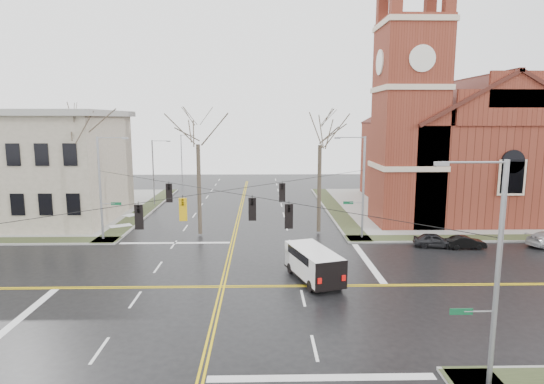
{
  "coord_description": "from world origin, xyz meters",
  "views": [
    {
      "loc": [
        2.56,
        -27.81,
        10.6
      ],
      "look_at": [
        3.32,
        6.0,
        5.17
      ],
      "focal_mm": 30.0,
      "sensor_mm": 36.0,
      "label": 1
    }
  ],
  "objects_px": {
    "signal_pole_se": "(493,270)",
    "tree_ne": "(320,139)",
    "signal_pole_ne": "(361,184)",
    "tree_nw_far": "(81,134)",
    "cargo_van": "(312,261)",
    "tree_nw_near": "(198,138)",
    "streetlight_north_b": "(182,157)",
    "parked_car_a": "(435,240)",
    "church": "(453,138)",
    "signal_pole_nw": "(102,185)",
    "parked_car_b": "(466,242)",
    "streetlight_north_a": "(154,170)"
  },
  "relations": [
    {
      "from": "signal_pole_se",
      "to": "tree_nw_near",
      "type": "bearing_deg",
      "value": 120.43
    },
    {
      "from": "cargo_van",
      "to": "parked_car_a",
      "type": "distance_m",
      "value": 13.42
    },
    {
      "from": "cargo_van",
      "to": "tree_nw_far",
      "type": "distance_m",
      "value": 24.82
    },
    {
      "from": "signal_pole_ne",
      "to": "cargo_van",
      "type": "bearing_deg",
      "value": -117.87
    },
    {
      "from": "church",
      "to": "tree_ne",
      "type": "bearing_deg",
      "value": -146.86
    },
    {
      "from": "cargo_van",
      "to": "tree_nw_far",
      "type": "xyz_separation_m",
      "value": [
        -19.72,
        12.76,
        8.02
      ]
    },
    {
      "from": "signal_pole_nw",
      "to": "parked_car_b",
      "type": "distance_m",
      "value": 31.24
    },
    {
      "from": "parked_car_a",
      "to": "parked_car_b",
      "type": "distance_m",
      "value": 2.48
    },
    {
      "from": "church",
      "to": "tree_ne",
      "type": "relative_size",
      "value": 2.26
    },
    {
      "from": "streetlight_north_a",
      "to": "tree_nw_far",
      "type": "distance_m",
      "value": 15.14
    },
    {
      "from": "streetlight_north_b",
      "to": "parked_car_a",
      "type": "xyz_separation_m",
      "value": [
        27.66,
        -39.27,
        -3.88
      ]
    },
    {
      "from": "church",
      "to": "streetlight_north_b",
      "type": "height_order",
      "value": "church"
    },
    {
      "from": "cargo_van",
      "to": "signal_pole_ne",
      "type": "bearing_deg",
      "value": 45.2
    },
    {
      "from": "church",
      "to": "parked_car_b",
      "type": "bearing_deg",
      "value": -107.9
    },
    {
      "from": "cargo_van",
      "to": "tree_ne",
      "type": "bearing_deg",
      "value": 64.03
    },
    {
      "from": "signal_pole_se",
      "to": "tree_ne",
      "type": "relative_size",
      "value": 0.74
    },
    {
      "from": "signal_pole_se",
      "to": "cargo_van",
      "type": "distance_m",
      "value": 14.33
    },
    {
      "from": "parked_car_a",
      "to": "tree_nw_near",
      "type": "xyz_separation_m",
      "value": [
        -20.16,
        4.42,
        8.34
      ]
    },
    {
      "from": "parked_car_b",
      "to": "tree_nw_near",
      "type": "height_order",
      "value": "tree_nw_near"
    },
    {
      "from": "tree_nw_near",
      "to": "signal_pole_se",
      "type": "bearing_deg",
      "value": -59.57
    },
    {
      "from": "signal_pole_ne",
      "to": "signal_pole_se",
      "type": "relative_size",
      "value": 1.0
    },
    {
      "from": "streetlight_north_b",
      "to": "tree_ne",
      "type": "bearing_deg",
      "value": -61.56
    },
    {
      "from": "streetlight_north_a",
      "to": "parked_car_b",
      "type": "height_order",
      "value": "streetlight_north_a"
    },
    {
      "from": "signal_pole_ne",
      "to": "signal_pole_nw",
      "type": "height_order",
      "value": "same"
    },
    {
      "from": "parked_car_b",
      "to": "signal_pole_nw",
      "type": "bearing_deg",
      "value": 83.65
    },
    {
      "from": "streetlight_north_a",
      "to": "tree_nw_near",
      "type": "height_order",
      "value": "tree_nw_near"
    },
    {
      "from": "tree_nw_far",
      "to": "tree_nw_near",
      "type": "relative_size",
      "value": 1.04
    },
    {
      "from": "streetlight_north_a",
      "to": "streetlight_north_b",
      "type": "distance_m",
      "value": 20.0
    },
    {
      "from": "cargo_van",
      "to": "tree_nw_far",
      "type": "relative_size",
      "value": 0.46
    },
    {
      "from": "signal_pole_nw",
      "to": "tree_ne",
      "type": "bearing_deg",
      "value": 6.72
    },
    {
      "from": "signal_pole_nw",
      "to": "signal_pole_se",
      "type": "bearing_deg",
      "value": -45.45
    },
    {
      "from": "tree_ne",
      "to": "signal_pole_se",
      "type": "bearing_deg",
      "value": -82.26
    },
    {
      "from": "church",
      "to": "streetlight_north_a",
      "type": "distance_m",
      "value": 35.78
    },
    {
      "from": "signal_pole_se",
      "to": "streetlight_north_a",
      "type": "relative_size",
      "value": 1.12
    },
    {
      "from": "streetlight_north_a",
      "to": "parked_car_a",
      "type": "bearing_deg",
      "value": -34.86
    },
    {
      "from": "signal_pole_nw",
      "to": "streetlight_north_a",
      "type": "distance_m",
      "value": 16.52
    },
    {
      "from": "signal_pole_nw",
      "to": "parked_car_a",
      "type": "bearing_deg",
      "value": -5.58
    },
    {
      "from": "signal_pole_nw",
      "to": "streetlight_north_b",
      "type": "xyz_separation_m",
      "value": [
        0.67,
        36.5,
        -0.48
      ]
    },
    {
      "from": "tree_nw_far",
      "to": "signal_pole_nw",
      "type": "bearing_deg",
      "value": -44.9
    },
    {
      "from": "church",
      "to": "streetlight_north_a",
      "type": "relative_size",
      "value": 3.44
    },
    {
      "from": "parked_car_b",
      "to": "church",
      "type": "bearing_deg",
      "value": -18.25
    },
    {
      "from": "parked_car_a",
      "to": "streetlight_north_b",
      "type": "bearing_deg",
      "value": 46.14
    },
    {
      "from": "signal_pole_se",
      "to": "church",
      "type": "bearing_deg",
      "value": 69.67
    },
    {
      "from": "signal_pole_se",
      "to": "parked_car_a",
      "type": "height_order",
      "value": "signal_pole_se"
    },
    {
      "from": "signal_pole_nw",
      "to": "tree_ne",
      "type": "height_order",
      "value": "tree_ne"
    },
    {
      "from": "signal_pole_ne",
      "to": "signal_pole_se",
      "type": "distance_m",
      "value": 23.0
    },
    {
      "from": "parked_car_b",
      "to": "signal_pole_ne",
      "type": "bearing_deg",
      "value": 67.95
    },
    {
      "from": "signal_pole_ne",
      "to": "tree_nw_far",
      "type": "relative_size",
      "value": 0.7
    },
    {
      "from": "signal_pole_nw",
      "to": "streetlight_north_b",
      "type": "bearing_deg",
      "value": 88.95
    },
    {
      "from": "tree_nw_far",
      "to": "streetlight_north_b",
      "type": "bearing_deg",
      "value": 84.67
    }
  ]
}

